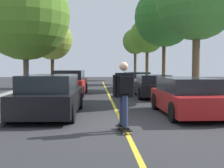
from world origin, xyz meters
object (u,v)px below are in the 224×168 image
object	(u,v)px
parked_car_right_nearest	(186,96)
street_tree_left_nearest	(25,15)
street_tree_right_farthest	(135,42)
street_tree_right_near	(164,17)
fire_hydrant	(214,97)
parked_car_right_near	(152,86)
skateboarder	(124,91)
parked_car_left_nearest	(50,95)
street_tree_left_near	(52,40)
parked_car_left_near	(69,83)
skateboard	(124,128)
streetlamp	(27,41)
parked_car_right_far	(136,80)
street_tree_right_far	(147,36)

from	to	relation	value
parked_car_right_nearest	street_tree_left_nearest	distance (m)	8.83
parked_car_right_nearest	street_tree_right_farthest	xyz separation A→B (m)	(1.87, 26.35, 4.25)
street_tree_right_near	fire_hydrant	world-z (taller)	street_tree_right_near
parked_car_right_near	street_tree_left_nearest	xyz separation A→B (m)	(-6.63, -1.34, 3.59)
street_tree_right_near	skateboarder	world-z (taller)	street_tree_right_near
parked_car_left_nearest	skateboarder	size ratio (longest dim) A/B	2.56
street_tree_right_farthest	skateboarder	world-z (taller)	street_tree_right_farthest
parked_car_left_nearest	street_tree_left_near	bearing A→B (deg)	98.16
fire_hydrant	street_tree_right_farthest	bearing A→B (deg)	89.15
parked_car_left_near	street_tree_right_farthest	distance (m)	20.49
street_tree_left_nearest	parked_car_right_nearest	bearing A→B (deg)	-34.87
street_tree_right_farthest	skateboard	bearing A→B (deg)	-98.54
parked_car_left_near	skateboard	distance (m)	10.13
street_tree_left_nearest	street_tree_right_farthest	xyz separation A→B (m)	(8.50, 21.73, 0.69)
street_tree_left_nearest	skateboard	size ratio (longest dim) A/B	7.26
streetlamp	parked_car_right_far	bearing A→B (deg)	50.31
street_tree_left_nearest	skateboarder	world-z (taller)	street_tree_left_nearest
street_tree_left_near	street_tree_right_farthest	size ratio (longest dim) A/B	0.83
fire_hydrant	parked_car_right_near	bearing A→B (deg)	107.52
parked_car_right_near	parked_car_right_far	size ratio (longest dim) A/B	0.91
street_tree_right_near	parked_car_right_far	bearing A→B (deg)	147.72
street_tree_left_nearest	street_tree_right_far	distance (m)	15.82
parked_car_right_far	skateboarder	xyz separation A→B (m)	(-2.44, -14.73, 0.41)
parked_car_right_near	street_tree_right_farthest	bearing A→B (deg)	84.74
parked_car_left_nearest	parked_car_right_far	distance (m)	12.95
street_tree_left_near	streetlamp	world-z (taller)	street_tree_left_near
parked_car_right_nearest	street_tree_right_farthest	distance (m)	26.76
street_tree_left_near	street_tree_right_farthest	bearing A→B (deg)	56.94
parked_car_right_near	streetlamp	bearing A→B (deg)	-166.80
streetlamp	skateboard	distance (m)	8.47
street_tree_left_near	street_tree_right_near	xyz separation A→B (m)	(8.50, -2.20, 1.48)
parked_car_right_far	fire_hydrant	bearing A→B (deg)	-82.29
parked_car_right_far	skateboard	world-z (taller)	parked_car_right_far
parked_car_right_far	street_tree_right_near	distance (m)	5.18
parked_car_left_near	skateboard	bearing A→B (deg)	-76.79
street_tree_right_farthest	streetlamp	world-z (taller)	street_tree_right_farthest
street_tree_left_nearest	skateboard	distance (m)	9.17
parked_car_left_near	street_tree_right_farthest	bearing A→B (deg)	70.70
parked_car_left_nearest	street_tree_right_farthest	bearing A→B (deg)	75.76
street_tree_right_near	street_tree_right_far	distance (m)	6.89
parked_car_right_far	skateboarder	size ratio (longest dim) A/B	2.72
street_tree_left_nearest	parked_car_left_near	bearing A→B (deg)	56.24
parked_car_right_near	fire_hydrant	size ratio (longest dim) A/B	6.07
parked_car_left_near	streetlamp	distance (m)	4.11
parked_car_right_nearest	street_tree_right_near	world-z (taller)	street_tree_right_near
street_tree_left_nearest	streetlamp	bearing A→B (deg)	-56.01
street_tree_left_near	fire_hydrant	xyz separation A→B (m)	(8.13, -12.09, -3.37)
street_tree_right_far	street_tree_right_farthest	world-z (taller)	street_tree_right_farthest
street_tree_right_near	street_tree_right_far	size ratio (longest dim) A/B	1.17
street_tree_left_near	street_tree_right_farthest	xyz separation A→B (m)	(8.50, 13.06, 1.05)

